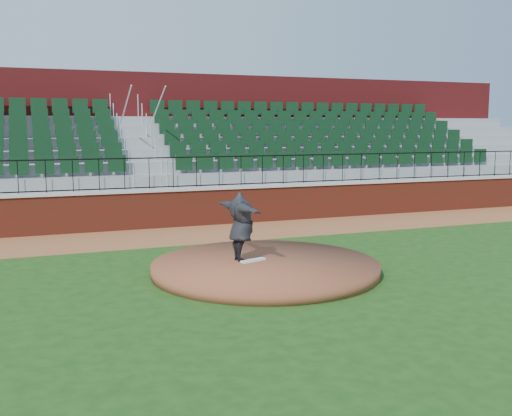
{
  "coord_description": "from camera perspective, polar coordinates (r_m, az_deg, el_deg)",
  "views": [
    {
      "loc": [
        -5.25,
        -12.04,
        3.31
      ],
      "look_at": [
        0.0,
        1.5,
        1.3
      ],
      "focal_mm": 41.46,
      "sensor_mm": 36.0,
      "label": 1
    }
  ],
  "objects": [
    {
      "name": "pitching_rubber",
      "position": [
        13.56,
        -0.27,
        -5.07
      ],
      "size": [
        0.65,
        0.35,
        0.04
      ],
      "primitive_type": "cube",
      "rotation": [
        0.0,
        0.0,
        0.32
      ],
      "color": "white",
      "rests_on": "pitchers_mound"
    },
    {
      "name": "ground",
      "position": [
        13.55,
        2.31,
        -6.27
      ],
      "size": [
        90.0,
        90.0,
        0.0
      ],
      "primitive_type": "plane",
      "color": "#1A3F12",
      "rests_on": "ground"
    },
    {
      "name": "pitcher",
      "position": [
        13.49,
        -1.46,
        -1.79
      ],
      "size": [
        0.77,
        2.0,
        1.59
      ],
      "primitive_type": "imported",
      "rotation": [
        0.0,
        0.0,
        1.69
      ],
      "color": "black",
      "rests_on": "pitchers_mound"
    },
    {
      "name": "wall_railing",
      "position": [
        19.81,
        -5.77,
        3.46
      ],
      "size": [
        34.0,
        0.05,
        1.0
      ],
      "primitive_type": null,
      "color": "black",
      "rests_on": "wall_cap"
    },
    {
      "name": "pitchers_mound",
      "position": [
        13.53,
        0.91,
        -5.74
      ],
      "size": [
        5.17,
        5.17,
        0.25
      ],
      "primitive_type": "cylinder",
      "color": "brown",
      "rests_on": "ground"
    },
    {
      "name": "field_wall",
      "position": [
        19.94,
        -5.72,
        0.02
      ],
      "size": [
        34.0,
        0.35,
        1.2
      ],
      "primitive_type": "cube",
      "color": "maroon",
      "rests_on": "ground"
    },
    {
      "name": "warning_track",
      "position": [
        18.51,
        -4.37,
        -2.43
      ],
      "size": [
        34.0,
        3.2,
        0.01
      ],
      "primitive_type": "cube",
      "color": "brown",
      "rests_on": "ground"
    },
    {
      "name": "wall_cap",
      "position": [
        19.86,
        -5.74,
        1.88
      ],
      "size": [
        34.0,
        0.45,
        0.1
      ],
      "primitive_type": "cube",
      "color": "#B7B7B7",
      "rests_on": "field_wall"
    },
    {
      "name": "seating_stands",
      "position": [
        22.41,
        -7.65,
        5.22
      ],
      "size": [
        34.0,
        5.1,
        4.6
      ],
      "primitive_type": null,
      "color": "gray",
      "rests_on": "ground"
    },
    {
      "name": "concourse_wall",
      "position": [
        25.13,
        -9.18,
        6.5
      ],
      "size": [
        34.0,
        0.5,
        5.5
      ],
      "primitive_type": "cube",
      "color": "maroon",
      "rests_on": "ground"
    }
  ]
}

